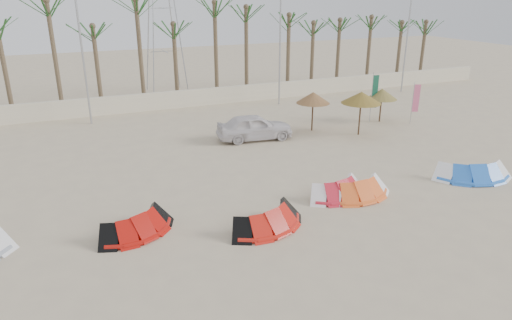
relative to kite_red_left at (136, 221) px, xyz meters
name	(u,v)px	position (x,y,z in m)	size (l,w,h in m)	color
ground	(325,252)	(5.69, -4.01, -0.42)	(120.00, 120.00, 0.00)	#BFAD89
boundary_wall	(172,100)	(5.69, 17.99, 0.23)	(60.00, 0.30, 1.30)	beige
palm_line	(171,18)	(6.35, 19.49, 6.03)	(52.00, 4.00, 7.70)	brown
lamp_b	(81,35)	(-0.28, 15.99, 5.35)	(1.25, 0.14, 11.00)	#A5A8AD
lamp_c	(281,28)	(13.72, 15.99, 5.35)	(1.25, 0.14, 11.00)	#A5A8AD
lamp_d	(409,23)	(25.72, 15.99, 5.35)	(1.25, 0.14, 11.00)	#A5A8AD
pylon	(168,92)	(6.69, 23.99, -0.42)	(3.00, 3.00, 14.00)	#A5A8AD
kite_red_left	(136,221)	(0.00, 0.00, 0.00)	(3.44, 2.51, 0.90)	#AA0F09
kite_red_mid	(265,216)	(4.56, -1.50, 0.00)	(3.52, 2.32, 0.90)	red
kite_red_right	(336,186)	(8.52, -0.21, 0.00)	(3.12, 1.92, 0.90)	red
kite_orange	(354,186)	(9.24, -0.50, 0.00)	(3.24, 1.60, 0.90)	orange
kite_blue	(468,169)	(15.46, -0.94, 0.00)	(3.95, 2.52, 0.90)	blue
parasol_left	(313,98)	(12.47, 8.73, 1.71)	(2.12, 2.12, 2.48)	#4C331E
parasol_mid	(361,98)	(14.68, 6.80, 1.92)	(2.43, 2.43, 2.69)	#4C331E
parasol_right	(382,94)	(17.77, 8.75, 1.48)	(2.05, 2.05, 2.26)	#4C331E
flag_pink	(415,99)	(19.46, 7.46, 1.25)	(0.44, 0.18, 2.81)	#A5A8AD
flag_green	(374,93)	(17.20, 8.87, 1.58)	(0.45, 0.08, 3.36)	#A5A8AD
car	(255,127)	(8.40, 8.49, 0.35)	(1.81, 4.50, 1.53)	silver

